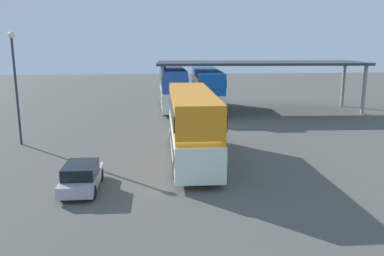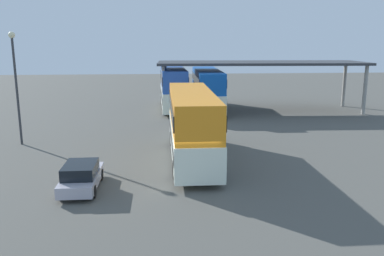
% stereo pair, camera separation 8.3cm
% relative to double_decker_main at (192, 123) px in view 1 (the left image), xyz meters
% --- Properties ---
extents(ground_plane, '(140.00, 140.00, 0.00)m').
position_rel_double_decker_main_xyz_m(ground_plane, '(-0.29, -4.24, -2.31)').
color(ground_plane, '#51514B').
extents(double_decker_main, '(2.62, 10.94, 4.21)m').
position_rel_double_decker_main_xyz_m(double_decker_main, '(0.00, 0.00, 0.00)').
color(double_decker_main, white).
rests_on(double_decker_main, ground_plane).
extents(parked_hatchback, '(1.69, 3.93, 1.35)m').
position_rel_double_decker_main_xyz_m(parked_hatchback, '(-5.83, -4.57, -1.64)').
color(parked_hatchback, '#B1ADB9').
rests_on(parked_hatchback, ground_plane).
extents(double_decker_near_canopy, '(2.68, 10.31, 4.37)m').
position_rel_double_decker_main_xyz_m(double_decker_near_canopy, '(-0.50, 18.54, 0.08)').
color(double_decker_near_canopy, silver).
rests_on(double_decker_near_canopy, ground_plane).
extents(double_decker_mid_row, '(2.83, 11.61, 4.24)m').
position_rel_double_decker_main_xyz_m(double_decker_mid_row, '(3.08, 17.95, 0.02)').
color(double_decker_mid_row, silver).
rests_on(double_decker_mid_row, ground_plane).
extents(depot_canopy, '(21.36, 7.08, 5.10)m').
position_rel_double_decker_main_xyz_m(depot_canopy, '(8.50, 16.98, 2.48)').
color(depot_canopy, '#33353A').
rests_on(depot_canopy, ground_plane).
extents(lamppost_tall, '(0.44, 0.44, 7.79)m').
position_rel_double_decker_main_xyz_m(lamppost_tall, '(-11.76, 4.68, 2.60)').
color(lamppost_tall, '#33353A').
rests_on(lamppost_tall, ground_plane).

